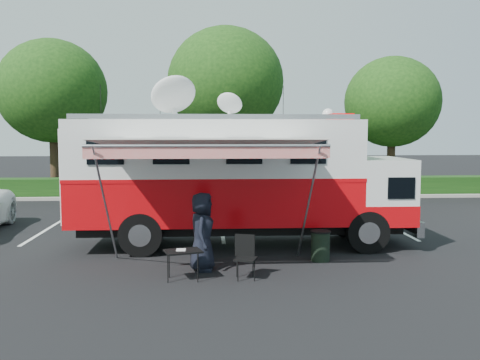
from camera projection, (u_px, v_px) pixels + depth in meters
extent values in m
plane|color=black|center=(241.00, 246.00, 15.77)|extent=(120.00, 120.00, 0.00)
cube|color=#9E998E|center=(306.00, 197.00, 26.94)|extent=(60.00, 0.35, 0.15)
cube|color=black|center=(303.00, 187.00, 27.80)|extent=(60.00, 1.20, 1.00)
cylinder|color=black|center=(54.00, 154.00, 27.95)|extent=(0.44, 0.44, 4.40)
ellipsoid|color=#14380F|center=(52.00, 91.00, 27.66)|extent=(5.63, 5.63, 5.35)
cylinder|color=black|center=(226.00, 150.00, 28.48)|extent=(0.44, 0.44, 4.80)
ellipsoid|color=#14380F|center=(226.00, 82.00, 28.16)|extent=(6.14, 6.14, 5.84)
cylinder|color=black|center=(391.00, 157.00, 29.06)|extent=(0.44, 0.44, 4.00)
ellipsoid|color=#14380F|center=(392.00, 102.00, 28.79)|extent=(5.12, 5.12, 4.86)
cube|color=silver|center=(47.00, 229.00, 18.36)|extent=(0.12, 5.50, 0.01)
cube|color=silver|center=(221.00, 227.00, 18.72)|extent=(0.12, 5.50, 0.01)
cube|color=silver|center=(389.00, 226.00, 19.09)|extent=(0.12, 5.50, 0.01)
cube|color=black|center=(241.00, 226.00, 15.72)|extent=(9.22, 1.50, 0.32)
cylinder|color=black|center=(368.00, 232.00, 14.75)|extent=(1.18, 0.34, 1.18)
cylinder|color=black|center=(346.00, 218.00, 17.10)|extent=(1.18, 0.34, 1.18)
cylinder|color=black|center=(141.00, 235.00, 14.38)|extent=(1.18, 0.34, 1.18)
cylinder|color=black|center=(150.00, 220.00, 16.72)|extent=(1.18, 0.34, 1.18)
cube|color=silver|center=(403.00, 222.00, 16.01)|extent=(0.21, 2.68, 0.43)
cube|color=silver|center=(378.00, 189.00, 15.87)|extent=(1.50, 2.68, 1.82)
cube|color=red|center=(377.00, 210.00, 15.93)|extent=(1.52, 2.70, 0.59)
cube|color=black|center=(401.00, 178.00, 15.88)|extent=(0.13, 2.38, 0.75)
cube|color=red|center=(215.00, 199.00, 15.60)|extent=(8.15, 2.68, 1.29)
cube|color=red|center=(215.00, 177.00, 15.54)|extent=(8.17, 2.70, 0.11)
cube|color=silver|center=(215.00, 149.00, 15.47)|extent=(8.15, 2.68, 1.50)
cube|color=silver|center=(215.00, 122.00, 15.40)|extent=(8.15, 2.68, 0.09)
cube|color=#CC0505|center=(340.00, 117.00, 15.61)|extent=(0.59, 1.02, 0.17)
sphere|color=silver|center=(328.00, 114.00, 16.66)|extent=(0.36, 0.36, 0.36)
ellipsoid|color=silver|center=(173.00, 95.00, 15.10)|extent=(1.29, 1.29, 0.39)
ellipsoid|color=silver|center=(230.00, 103.00, 15.59)|extent=(0.75, 0.75, 0.21)
cylinder|color=black|center=(101.00, 103.00, 15.57)|extent=(0.02, 0.02, 1.07)
cylinder|color=black|center=(160.00, 103.00, 15.68)|extent=(0.02, 0.02, 1.07)
cylinder|color=black|center=(283.00, 104.00, 15.90)|extent=(0.02, 0.02, 1.07)
cube|color=silver|center=(208.00, 142.00, 12.82)|extent=(5.36, 2.57, 0.22)
cube|color=red|center=(208.00, 152.00, 11.58)|extent=(5.36, 0.04, 0.30)
cylinder|color=#B2B2B7|center=(208.00, 146.00, 11.55)|extent=(5.36, 0.07, 0.07)
cylinder|color=#B2B2B7|center=(106.00, 208.00, 12.74)|extent=(0.05, 2.76, 3.09)
cylinder|color=#B2B2B7|center=(308.00, 207.00, 13.04)|extent=(0.05, 2.76, 3.09)
imported|color=black|center=(202.00, 270.00, 12.94)|extent=(0.67, 0.97, 1.90)
cube|color=black|center=(183.00, 251.00, 12.05)|extent=(0.94, 0.78, 0.04)
cylinder|color=black|center=(168.00, 268.00, 11.85)|extent=(0.02, 0.02, 0.66)
cylinder|color=black|center=(169.00, 264.00, 12.26)|extent=(0.02, 0.02, 0.66)
cylinder|color=black|center=(198.00, 268.00, 11.89)|extent=(0.02, 0.02, 0.66)
cylinder|color=black|center=(198.00, 263.00, 12.30)|extent=(0.02, 0.02, 0.66)
cube|color=silver|center=(181.00, 250.00, 12.09)|extent=(0.21, 0.28, 0.01)
cube|color=black|center=(246.00, 259.00, 12.14)|extent=(0.59, 0.59, 0.04)
cube|color=black|center=(245.00, 245.00, 12.35)|extent=(0.46, 0.18, 0.52)
cylinder|color=black|center=(238.00, 271.00, 11.96)|extent=(0.02, 0.02, 0.47)
cylinder|color=black|center=(237.00, 267.00, 12.33)|extent=(0.02, 0.02, 0.47)
cylinder|color=black|center=(254.00, 271.00, 11.98)|extent=(0.02, 0.02, 0.47)
cylinder|color=black|center=(253.00, 267.00, 12.35)|extent=(0.02, 0.02, 0.47)
cylinder|color=black|center=(320.00, 247.00, 13.88)|extent=(0.49, 0.49, 0.75)
cylinder|color=black|center=(321.00, 232.00, 13.84)|extent=(0.53, 0.53, 0.04)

